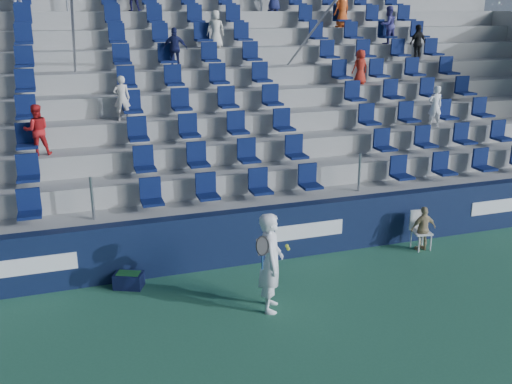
% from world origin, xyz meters
% --- Properties ---
extents(ground, '(70.00, 70.00, 0.00)m').
position_xyz_m(ground, '(0.00, 0.00, 0.00)').
color(ground, '#2C684B').
rests_on(ground, ground).
extents(sponsor_wall, '(24.00, 0.32, 1.20)m').
position_xyz_m(sponsor_wall, '(0.00, 3.15, 0.60)').
color(sponsor_wall, '#0F1938').
rests_on(sponsor_wall, ground).
extents(grandstand, '(24.00, 8.17, 6.63)m').
position_xyz_m(grandstand, '(0.00, 8.24, 2.14)').
color(grandstand, '#979792').
rests_on(grandstand, ground).
extents(tennis_player, '(0.73, 0.79, 1.87)m').
position_xyz_m(tennis_player, '(-0.10, 1.06, 0.94)').
color(tennis_player, white).
rests_on(tennis_player, ground).
extents(line_judge_chair, '(0.45, 0.46, 0.89)m').
position_xyz_m(line_judge_chair, '(4.10, 2.64, 0.51)').
color(line_judge_chair, white).
rests_on(line_judge_chair, ground).
extents(line_judge, '(0.62, 0.29, 1.04)m').
position_xyz_m(line_judge, '(4.10, 2.50, 0.52)').
color(line_judge, tan).
rests_on(line_judge, ground).
extents(ball_bin, '(0.65, 0.56, 0.31)m').
position_xyz_m(ball_bin, '(-2.47, 2.75, 0.17)').
color(ball_bin, '#0F1539').
rests_on(ball_bin, ground).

